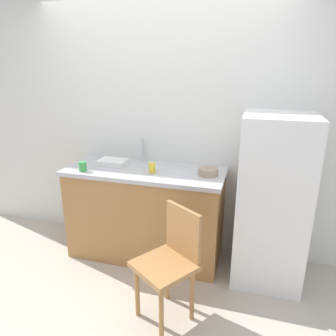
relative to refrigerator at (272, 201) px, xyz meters
name	(u,v)px	position (x,y,z in m)	size (l,w,h in m)	color
ground_plane	(129,295)	(-1.12, -0.64, -0.76)	(8.00, 8.00, 0.00)	#BCB2A3
back_wall	(163,127)	(-1.12, 0.36, 0.53)	(4.80, 0.10, 2.57)	silver
cabinet_base	(146,214)	(-1.19, 0.01, -0.31)	(1.51, 0.60, 0.89)	#A87542
countertop	(145,171)	(-1.19, 0.01, 0.16)	(1.55, 0.64, 0.04)	#B7B7BC
faucet	(143,150)	(-1.30, 0.26, 0.30)	(0.02, 0.02, 0.25)	#B7B7BC
refrigerator	(272,201)	(0.00, 0.00, 0.00)	(0.59, 0.63, 1.52)	white
chair	(171,259)	(-0.72, -0.73, -0.26)	(0.56, 0.56, 0.89)	#A87542
dish_tray	(113,162)	(-1.56, 0.07, 0.20)	(0.28, 0.20, 0.05)	white
terracotta_bowl	(208,171)	(-0.58, 0.02, 0.21)	(0.18, 0.18, 0.07)	gray
cup_yellow	(152,168)	(-1.09, -0.07, 0.23)	(0.06, 0.06, 0.10)	yellow
cup_green	(83,166)	(-1.74, -0.20, 0.22)	(0.07, 0.07, 0.09)	green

